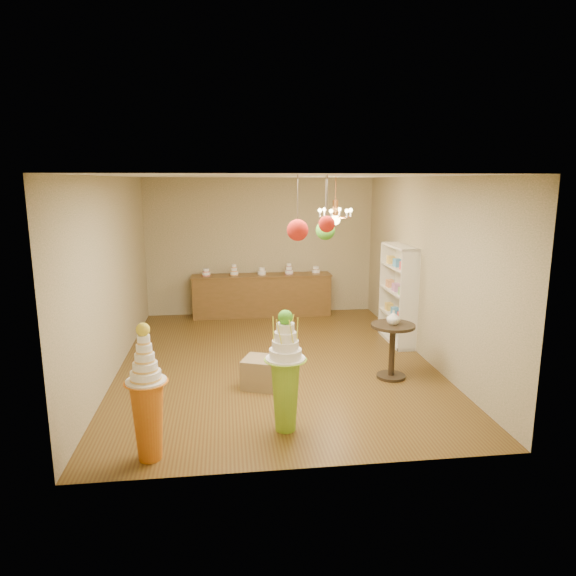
{
  "coord_description": "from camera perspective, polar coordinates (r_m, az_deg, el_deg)",
  "views": [
    {
      "loc": [
        -0.79,
        -8.03,
        2.94
      ],
      "look_at": [
        0.21,
        0.0,
        1.24
      ],
      "focal_mm": 32.0,
      "sensor_mm": 36.0,
      "label": 1
    }
  ],
  "objects": [
    {
      "name": "pedestal_orange",
      "position": [
        5.75,
        -15.32,
        -12.76
      ],
      "size": [
        0.47,
        0.47,
        1.52
      ],
      "rotation": [
        0.0,
        0.0,
        0.13
      ],
      "color": "orange",
      "rests_on": "floor"
    },
    {
      "name": "pom_red_right",
      "position": [
        5.75,
        4.33,
        7.11
      ],
      "size": [
        0.18,
        0.18,
        0.63
      ],
      "color": "#3C362B",
      "rests_on": "ceiling"
    },
    {
      "name": "vase",
      "position": [
        7.78,
        11.64,
        -3.23
      ],
      "size": [
        0.25,
        0.25,
        0.21
      ],
      "primitive_type": "imported",
      "rotation": [
        0.0,
        0.0,
        0.29
      ],
      "color": "beige",
      "rests_on": "round_table"
    },
    {
      "name": "wall_back",
      "position": [
        11.4,
        -3.07,
        4.61
      ],
      "size": [
        5.0,
        0.04,
        3.0
      ],
      "primitive_type": "cube",
      "color": "tan",
      "rests_on": "ground"
    },
    {
      "name": "ceiling",
      "position": [
        8.07,
        -1.52,
        12.31
      ],
      "size": [
        6.5,
        6.5,
        0.0
      ],
      "primitive_type": "plane",
      "rotation": [
        3.14,
        0.0,
        0.0
      ],
      "color": "silver",
      "rests_on": "ground"
    },
    {
      "name": "wall_front",
      "position": [
        5.05,
        2.19,
        -4.67
      ],
      "size": [
        5.0,
        0.04,
        3.0
      ],
      "primitive_type": "cube",
      "color": "tan",
      "rests_on": "ground"
    },
    {
      "name": "wall_left",
      "position": [
        8.33,
        -18.83,
        1.3
      ],
      "size": [
        0.04,
        6.5,
        3.0
      ],
      "primitive_type": "cube",
      "color": "tan",
      "rests_on": "ground"
    },
    {
      "name": "pom_green_mid",
      "position": [
        6.68,
        4.17,
        6.41
      ],
      "size": [
        0.25,
        0.25,
        0.82
      ],
      "color": "#3C362B",
      "rests_on": "ceiling"
    },
    {
      "name": "pom_red_left",
      "position": [
        5.8,
        1.07,
        6.45
      ],
      "size": [
        0.24,
        0.24,
        0.73
      ],
      "color": "#3C362B",
      "rests_on": "ceiling"
    },
    {
      "name": "shelving_unit",
      "position": [
        9.58,
        12.13,
        -0.66
      ],
      "size": [
        0.33,
        1.2,
        1.8
      ],
      "color": "beige",
      "rests_on": "floor"
    },
    {
      "name": "chandelier",
      "position": [
        9.22,
        5.27,
        7.87
      ],
      "size": [
        0.67,
        0.67,
        0.85
      ],
      "rotation": [
        0.0,
        0.0,
        0.05
      ],
      "color": "#D98A4C",
      "rests_on": "ceiling"
    },
    {
      "name": "pedestal_green",
      "position": [
        6.13,
        -0.29,
        -10.11
      ],
      "size": [
        0.49,
        0.49,
        1.48
      ],
      "rotation": [
        0.0,
        0.0,
        0.05
      ],
      "color": "#7DAE26",
      "rests_on": "floor"
    },
    {
      "name": "burlap_riser",
      "position": [
        7.52,
        -3.04,
        -9.36
      ],
      "size": [
        0.62,
        0.62,
        0.43
      ],
      "primitive_type": "cube",
      "rotation": [
        0.0,
        0.0,
        -0.37
      ],
      "color": "olive",
      "rests_on": "floor"
    },
    {
      "name": "wall_right",
      "position": [
        8.79,
        14.99,
        2.06
      ],
      "size": [
        0.04,
        6.5,
        3.0
      ],
      "primitive_type": "cube",
      "color": "tan",
      "rests_on": "ground"
    },
    {
      "name": "sideboard",
      "position": [
        11.3,
        -2.92,
        -0.72
      ],
      "size": [
        3.04,
        0.54,
        1.16
      ],
      "color": "brown",
      "rests_on": "floor"
    },
    {
      "name": "round_table",
      "position": [
        7.89,
        11.51,
        -6.05
      ],
      "size": [
        0.7,
        0.7,
        0.84
      ],
      "rotation": [
        0.0,
        0.0,
        -0.08
      ],
      "color": "black",
      "rests_on": "floor"
    },
    {
      "name": "floor",
      "position": [
        8.58,
        -1.41,
        -8.14
      ],
      "size": [
        6.5,
        6.5,
        0.0
      ],
      "primitive_type": "plane",
      "color": "#543B16",
      "rests_on": "ground"
    }
  ]
}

